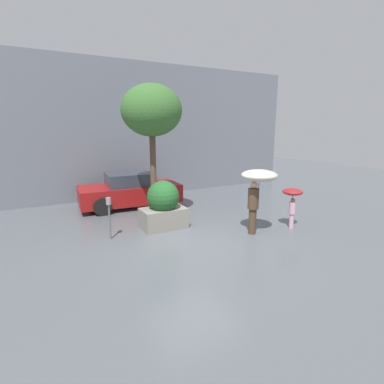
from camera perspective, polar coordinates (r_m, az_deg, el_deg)
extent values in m
plane|color=#51565B|center=(8.49, -0.10, -9.59)|extent=(40.00, 40.00, 0.00)
cube|color=slate|center=(13.94, -13.24, 11.29)|extent=(18.00, 0.30, 6.00)
cube|color=gray|center=(9.62, -5.44, -4.96)|extent=(1.40, 0.86, 0.64)
sphere|color=#1E5123|center=(9.44, -5.53, -0.88)|extent=(1.02, 1.02, 1.02)
cylinder|color=#473323|center=(9.23, 11.42, -5.47)|extent=(0.23, 0.23, 0.78)
cylinder|color=#473323|center=(9.05, 11.61, -1.26)|extent=(0.32, 0.32, 0.62)
sphere|color=tan|center=(8.96, 11.72, 1.31)|extent=(0.21, 0.21, 0.21)
cylinder|color=#4C4C51|center=(9.00, 12.61, 1.01)|extent=(0.02, 0.02, 0.67)
ellipsoid|color=beige|center=(8.95, 12.71, 3.11)|extent=(1.05, 1.05, 0.34)
cylinder|color=#D199B7|center=(10.08, 18.40, -5.24)|extent=(0.14, 0.14, 0.48)
cylinder|color=#D199B7|center=(9.96, 18.57, -2.89)|extent=(0.20, 0.20, 0.38)
sphere|color=#997056|center=(9.90, 18.67, -1.48)|extent=(0.13, 0.13, 0.13)
cylinder|color=#4C4C51|center=(9.99, 18.53, -1.33)|extent=(0.02, 0.02, 0.48)
ellipsoid|color=maroon|center=(9.93, 18.62, 0.02)|extent=(0.63, 0.63, 0.20)
cube|color=maroon|center=(12.38, -11.72, -0.28)|extent=(4.06, 2.07, 0.70)
cube|color=#2D333D|center=(12.27, -11.84, 2.45)|extent=(1.88, 1.63, 0.50)
cylinder|color=black|center=(11.38, -16.70, -2.68)|extent=(0.67, 0.27, 0.66)
cylinder|color=black|center=(13.09, -17.76, -0.83)|extent=(0.67, 0.27, 0.66)
cylinder|color=black|center=(11.92, -5.01, -1.54)|extent=(0.67, 0.27, 0.66)
cylinder|color=black|center=(13.56, -7.48, 0.09)|extent=(0.67, 0.27, 0.66)
cylinder|color=brown|center=(10.49, -7.37, 3.47)|extent=(0.21, 0.21, 3.15)
ellipsoid|color=#38662D|center=(10.39, -7.70, 15.19)|extent=(2.03, 2.03, 1.73)
cylinder|color=#595B60|center=(8.89, -15.40, -5.52)|extent=(0.05, 0.05, 1.03)
cylinder|color=gray|center=(8.73, -15.63, -1.69)|extent=(0.14, 0.14, 0.20)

